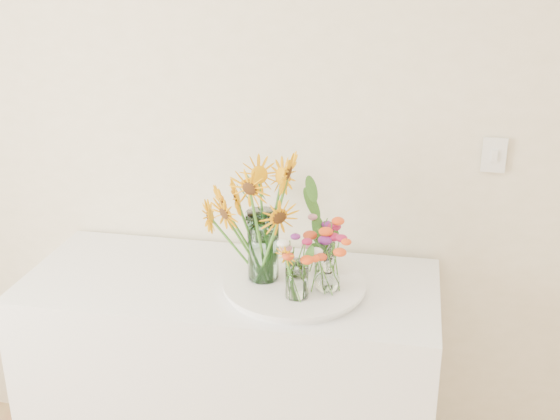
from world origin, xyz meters
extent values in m
cube|color=white|center=(-0.24, 1.93, 0.45)|extent=(1.40, 0.60, 0.90)
cylinder|color=white|center=(-0.01, 1.89, 0.91)|extent=(0.44, 0.44, 0.02)
cylinder|color=#A4D5C7|center=(-0.12, 1.91, 1.04)|extent=(0.13, 0.13, 0.24)
cylinder|color=white|center=(0.01, 1.80, 0.99)|extent=(0.09, 0.09, 0.12)
cylinder|color=white|center=(0.07, 1.98, 0.98)|extent=(0.08, 0.08, 0.12)
camera|label=1|loc=(0.33, -0.13, 1.98)|focal=45.00mm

